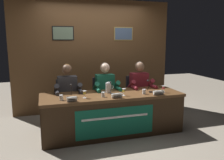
{
  "coord_description": "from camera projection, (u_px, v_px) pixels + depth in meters",
  "views": [
    {
      "loc": [
        -1.17,
        -3.82,
        1.68
      ],
      "look_at": [
        0.0,
        0.0,
        0.97
      ],
      "focal_mm": 36.38,
      "sensor_mm": 36.0,
      "label": 1
    }
  ],
  "objects": [
    {
      "name": "water_cup_right",
      "position": [
        144.0,
        92.0,
        4.07
      ],
      "size": [
        0.06,
        0.06,
        0.08
      ],
      "color": "silver",
      "rests_on": "conference_table"
    },
    {
      "name": "microphone_center",
      "position": [
        112.0,
        90.0,
        4.06
      ],
      "size": [
        0.06,
        0.17,
        0.22
      ],
      "color": "black",
      "rests_on": "conference_table"
    },
    {
      "name": "juice_glass_left",
      "position": [
        85.0,
        93.0,
        3.78
      ],
      "size": [
        0.06,
        0.06,
        0.12
      ],
      "color": "white",
      "rests_on": "conference_table"
    },
    {
      "name": "water_cup_left",
      "position": [
        61.0,
        98.0,
        3.65
      ],
      "size": [
        0.06,
        0.06,
        0.08
      ],
      "color": "silver",
      "rests_on": "conference_table"
    },
    {
      "name": "ground_plane",
      "position": [
        112.0,
        131.0,
        4.23
      ],
      "size": [
        12.0,
        12.0,
        0.0
      ],
      "primitive_type": "plane",
      "color": "gray"
    },
    {
      "name": "nameplate_center",
      "position": [
        117.0,
        96.0,
        3.78
      ],
      "size": [
        0.18,
        0.06,
        0.08
      ],
      "color": "white",
      "rests_on": "conference_table"
    },
    {
      "name": "juice_glass_right",
      "position": [
        164.0,
        88.0,
        4.18
      ],
      "size": [
        0.06,
        0.06,
        0.12
      ],
      "color": "white",
      "rests_on": "conference_table"
    },
    {
      "name": "panelist_left",
      "position": [
        68.0,
        92.0,
        4.27
      ],
      "size": [
        0.51,
        0.48,
        1.24
      ],
      "color": "black",
      "rests_on": "ground_plane"
    },
    {
      "name": "chair_center",
      "position": [
        103.0,
        100.0,
        4.72
      ],
      "size": [
        0.44,
        0.45,
        0.91
      ],
      "color": "black",
      "rests_on": "ground_plane"
    },
    {
      "name": "nameplate_right",
      "position": [
        159.0,
        93.0,
        4.0
      ],
      "size": [
        0.2,
        0.06,
        0.08
      ],
      "color": "white",
      "rests_on": "conference_table"
    },
    {
      "name": "conference_table",
      "position": [
        114.0,
        108.0,
        4.05
      ],
      "size": [
        2.53,
        0.85,
        0.72
      ],
      "color": "brown",
      "rests_on": "ground_plane"
    },
    {
      "name": "chair_left",
      "position": [
        67.0,
        103.0,
        4.51
      ],
      "size": [
        0.44,
        0.45,
        0.91
      ],
      "color": "black",
      "rests_on": "ground_plane"
    },
    {
      "name": "microphone_right",
      "position": [
        150.0,
        88.0,
        4.22
      ],
      "size": [
        0.06,
        0.17,
        0.22
      ],
      "color": "black",
      "rests_on": "conference_table"
    },
    {
      "name": "wall_back_panelled",
      "position": [
        94.0,
        56.0,
        5.37
      ],
      "size": [
        3.73,
        0.14,
        2.6
      ],
      "color": "brown",
      "rests_on": "ground_plane"
    },
    {
      "name": "chair_right",
      "position": [
        136.0,
        97.0,
        4.94
      ],
      "size": [
        0.44,
        0.45,
        0.91
      ],
      "color": "black",
      "rests_on": "ground_plane"
    },
    {
      "name": "juice_glass_center",
      "position": [
        124.0,
        91.0,
        3.94
      ],
      "size": [
        0.06,
        0.06,
        0.12
      ],
      "color": "white",
      "rests_on": "conference_table"
    },
    {
      "name": "water_pitcher_central",
      "position": [
        108.0,
        88.0,
        4.16
      ],
      "size": [
        0.15,
        0.1,
        0.21
      ],
      "color": "silver",
      "rests_on": "conference_table"
    },
    {
      "name": "microphone_left",
      "position": [
        72.0,
        93.0,
        3.81
      ],
      "size": [
        0.06,
        0.17,
        0.22
      ],
      "color": "black",
      "rests_on": "conference_table"
    },
    {
      "name": "water_cup_center",
      "position": [
        103.0,
        95.0,
        3.85
      ],
      "size": [
        0.06,
        0.06,
        0.08
      ],
      "color": "silver",
      "rests_on": "conference_table"
    },
    {
      "name": "panelist_center",
      "position": [
        106.0,
        89.0,
        4.49
      ],
      "size": [
        0.51,
        0.48,
        1.24
      ],
      "color": "black",
      "rests_on": "ground_plane"
    },
    {
      "name": "nameplate_left",
      "position": [
        72.0,
        99.0,
        3.56
      ],
      "size": [
        0.16,
        0.06,
        0.08
      ],
      "color": "white",
      "rests_on": "conference_table"
    },
    {
      "name": "panelist_right",
      "position": [
        140.0,
        87.0,
        4.7
      ],
      "size": [
        0.51,
        0.48,
        1.24
      ],
      "color": "black",
      "rests_on": "ground_plane"
    }
  ]
}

